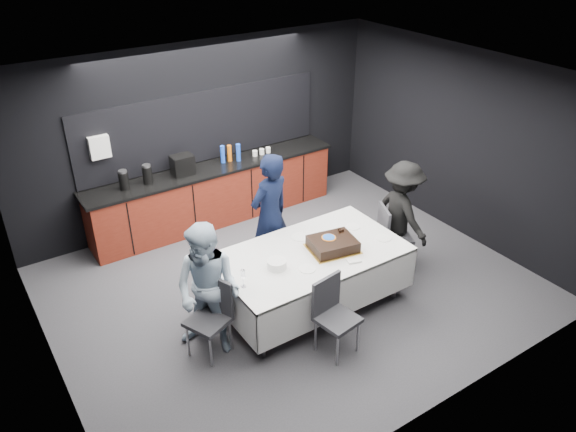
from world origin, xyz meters
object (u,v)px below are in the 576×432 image
object	(u,v)px
chair_near	(333,310)
person_right	(402,213)
person_center	(270,216)
chair_right	(390,232)
champagne_flute	(243,275)
cake_assembly	(333,244)
plate_stack	(277,264)
person_left	(208,290)
chair_left	(212,311)
party_table	(310,261)

from	to	relation	value
chair_near	person_right	size ratio (longest dim) A/B	0.61
chair_near	person_center	xyz separation A→B (m)	(0.22, 1.68, 0.35)
chair_right	person_right	bearing A→B (deg)	7.62
chair_near	person_right	xyz separation A→B (m)	(1.91, 0.93, 0.22)
champagne_flute	chair_near	distance (m)	1.08
cake_assembly	plate_stack	distance (m)	0.79
champagne_flute	person_left	size ratio (longest dim) A/B	0.14
person_left	chair_left	bearing A→B (deg)	-26.97
chair_left	person_right	size ratio (longest dim) A/B	0.61
chair_right	person_center	size ratio (longest dim) A/B	0.52
person_left	plate_stack	bearing A→B (deg)	52.91
party_table	person_right	xyz separation A→B (m)	(1.64, 0.13, 0.12)
plate_stack	chair_near	bearing A→B (deg)	-70.79
person_center	person_left	world-z (taller)	person_center
champagne_flute	person_center	distance (m)	1.44
cake_assembly	chair_left	world-z (taller)	cake_assembly
chair_near	champagne_flute	bearing A→B (deg)	140.13
champagne_flute	person_left	distance (m)	0.41
cake_assembly	chair_right	bearing A→B (deg)	9.76
person_right	plate_stack	bearing A→B (deg)	99.44
plate_stack	chair_right	xyz separation A→B (m)	(1.96, 0.16, -0.30)
chair_left	person_right	xyz separation A→B (m)	(3.04, 0.21, 0.22)
plate_stack	person_right	bearing A→B (deg)	4.88
party_table	cake_assembly	xyz separation A→B (m)	(0.26, -0.10, 0.21)
person_center	person_left	distance (m)	1.65
person_center	person_right	xyz separation A→B (m)	(1.68, -0.75, -0.13)
champagne_flute	person_center	world-z (taller)	person_center
party_table	champagne_flute	xyz separation A→B (m)	(-1.03, -0.16, 0.30)
chair_left	person_right	bearing A→B (deg)	3.93
person_right	person_center	bearing A→B (deg)	70.64
cake_assembly	chair_right	xyz separation A→B (m)	(1.17, 0.20, -0.32)
chair_near	chair_left	bearing A→B (deg)	147.51
cake_assembly	chair_left	distance (m)	1.69
plate_stack	chair_right	size ratio (longest dim) A/B	0.25
chair_left	person_center	distance (m)	1.70
party_table	cake_assembly	size ratio (longest dim) A/B	3.49
plate_stack	champagne_flute	size ratio (longest dim) A/B	1.04
person_center	person_left	bearing A→B (deg)	20.65
cake_assembly	plate_stack	xyz separation A→B (m)	(-0.79, 0.04, -0.02)
chair_left	plate_stack	bearing A→B (deg)	1.60
chair_left	person_right	world-z (taller)	person_right
person_center	party_table	bearing A→B (deg)	79.44
party_table	chair_right	size ratio (longest dim) A/B	2.51
chair_right	person_left	size ratio (longest dim) A/B	0.57
party_table	chair_near	size ratio (longest dim) A/B	2.51
cake_assembly	chair_right	size ratio (longest dim) A/B	0.72
champagne_flute	chair_near	size ratio (longest dim) A/B	0.24
chair_left	chair_right	bearing A→B (deg)	3.66
party_table	chair_right	world-z (taller)	chair_right
cake_assembly	person_center	bearing A→B (deg)	107.28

